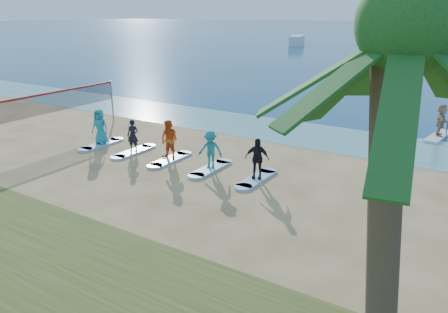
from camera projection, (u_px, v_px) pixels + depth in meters
The scene contains 17 objects.
ground at pixel (167, 193), 16.35m from camera, with size 600.00×600.00×0.00m, color tan.
shallow_water at pixel (286, 131), 24.74m from camera, with size 600.00×600.00×0.00m, color teal.
volleyball_net at pixel (49, 103), 22.73m from camera, with size 0.41×9.08×2.50m.
palm_tree at pixel (410, 27), 5.92m from camera, with size 5.60×5.60×7.52m.
paddleboard at pixel (438, 136), 23.54m from camera, with size 0.70×3.00×0.12m, color silver.
paddleboarder at pixel (441, 120), 23.25m from camera, with size 1.57×0.50×1.69m, color tan.
boat_offshore_a at pixel (297, 45), 87.22m from camera, with size 2.34×7.81×1.89m, color silver.
surfboard_0 at pixel (102, 144), 22.15m from camera, with size 0.70×2.20×0.09m, color #91BCE1.
student_0 at pixel (100, 127), 21.86m from camera, with size 0.86×0.56×1.76m, color teal.
surfboard_1 at pixel (134, 152), 21.01m from camera, with size 0.70×2.20×0.09m, color #91BCE1.
student_1 at pixel (133, 135), 20.76m from camera, with size 0.55×0.36×1.52m, color black.
surfboard_2 at pixel (170, 160), 19.87m from camera, with size 0.70×2.20×0.09m, color #91BCE1.
student_2 at pixel (169, 140), 19.57m from camera, with size 0.87×0.67×1.78m, color #D85016.
surfboard_3 at pixel (211, 169), 18.72m from camera, with size 0.70×2.20×0.09m, color #91BCE1.
student_3 at pixel (210, 150), 18.45m from camera, with size 1.05×0.60×1.62m, color #1A7E7F.
surfboard_4 at pixel (256, 179), 17.58m from camera, with size 0.70×2.20×0.09m, color #91BCE1.
student_4 at pixel (257, 158), 17.30m from camera, with size 0.97×0.40×1.65m, color black.
Camera 1 is at (9.94, -11.55, 6.46)m, focal length 35.00 mm.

